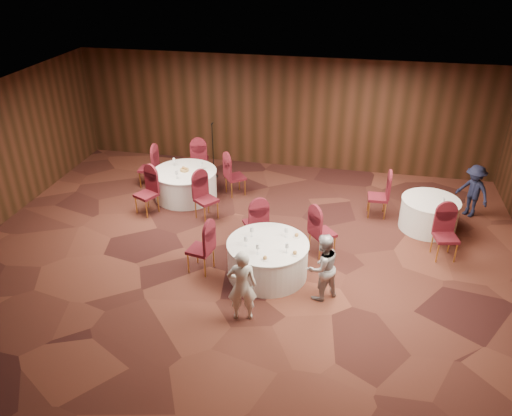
% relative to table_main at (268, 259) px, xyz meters
% --- Properties ---
extents(ground, '(12.00, 12.00, 0.00)m').
position_rel_table_main_xyz_m(ground, '(-0.59, 0.52, -0.38)').
color(ground, black).
rests_on(ground, ground).
extents(room_shell, '(12.00, 12.00, 12.00)m').
position_rel_table_main_xyz_m(room_shell, '(-0.59, 0.52, 1.59)').
color(room_shell, silver).
rests_on(room_shell, ground).
extents(table_main, '(1.63, 1.63, 0.74)m').
position_rel_table_main_xyz_m(table_main, '(0.00, 0.00, 0.00)').
color(table_main, silver).
rests_on(table_main, ground).
extents(table_left, '(1.65, 1.65, 0.74)m').
position_rel_table_main_xyz_m(table_left, '(-2.72, 2.95, 0.00)').
color(table_left, silver).
rests_on(table_left, ground).
extents(table_right, '(1.32, 1.32, 0.74)m').
position_rel_table_main_xyz_m(table_right, '(3.34, 2.56, 0.00)').
color(table_right, silver).
rests_on(table_right, ground).
extents(chairs_main, '(3.04, 1.91, 1.00)m').
position_rel_table_main_xyz_m(chairs_main, '(-0.28, 0.66, 0.12)').
color(chairs_main, '#430D0F').
rests_on(chairs_main, ground).
extents(chairs_left, '(3.07, 3.03, 1.00)m').
position_rel_table_main_xyz_m(chairs_left, '(-2.68, 3.00, 0.12)').
color(chairs_left, '#430D0F').
rests_on(chairs_left, ground).
extents(chairs_right, '(1.96, 2.17, 1.00)m').
position_rel_table_main_xyz_m(chairs_right, '(2.86, 2.14, 0.12)').
color(chairs_right, '#430D0F').
rests_on(chairs_right, ground).
extents(tabletop_main, '(1.09, 1.07, 0.22)m').
position_rel_table_main_xyz_m(tabletop_main, '(0.15, -0.11, 0.47)').
color(tabletop_main, silver).
rests_on(tabletop_main, table_main).
extents(tabletop_left, '(0.85, 0.81, 0.22)m').
position_rel_table_main_xyz_m(tabletop_left, '(-2.72, 2.95, 0.45)').
color(tabletop_left, silver).
rests_on(tabletop_left, table_left).
extents(tabletop_right, '(0.08, 0.08, 0.22)m').
position_rel_table_main_xyz_m(tabletop_right, '(3.54, 2.27, 0.52)').
color(tabletop_right, silver).
rests_on(tabletop_right, table_right).
extents(mic_stand, '(0.24, 0.24, 1.59)m').
position_rel_table_main_xyz_m(mic_stand, '(-2.35, 4.31, 0.09)').
color(mic_stand, black).
rests_on(mic_stand, ground).
extents(woman_a, '(0.58, 0.44, 1.41)m').
position_rel_table_main_xyz_m(woman_a, '(-0.20, -1.38, 0.33)').
color(woman_a, silver).
rests_on(woman_a, ground).
extents(woman_b, '(0.84, 0.82, 1.36)m').
position_rel_table_main_xyz_m(woman_b, '(1.12, -0.51, 0.30)').
color(woman_b, '#B1B1B6').
rests_on(woman_b, ground).
extents(man_c, '(0.95, 0.95, 1.32)m').
position_rel_table_main_xyz_m(man_c, '(4.40, 3.40, 0.29)').
color(man_c, black).
rests_on(man_c, ground).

